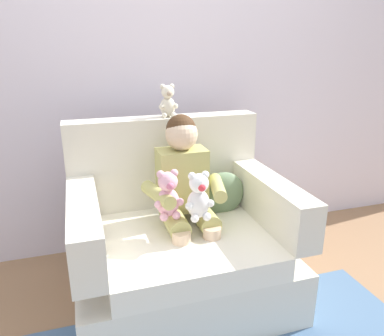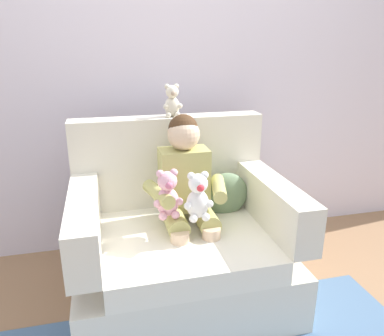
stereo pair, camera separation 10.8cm
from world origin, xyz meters
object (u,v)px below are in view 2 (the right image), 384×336
Objects in this scene: armchair at (180,244)px; throw_pillow at (226,194)px; plush_cream_on_backrest at (172,102)px; seated_child at (187,186)px; plush_pink at (168,195)px; plush_white at (198,197)px.

armchair reaches higher than throw_pillow.
plush_cream_on_backrest is at bearing 143.33° from throw_pillow.
seated_child is at bearing 27.67° from armchair.
seated_child reaches higher than plush_pink.
throw_pillow is (0.25, 0.10, -0.11)m from seated_child.
throw_pillow is (0.29, 0.12, 0.21)m from armchair.
seated_child is at bearing -159.27° from throw_pillow.
armchair is at bearing 126.90° from plush_white.
seated_child is 3.40× the size of plush_white.
seated_child reaches higher than armchair.
seated_child is at bearing 56.65° from plush_pink.
plush_cream_on_backrest is at bearing 110.89° from plush_white.
plush_cream_on_backrest is at bearing 84.92° from armchair.
plush_cream_on_backrest is (0.11, 0.41, 0.39)m from plush_pink.
seated_child is 0.18m from plush_white.
armchair reaches higher than plush_white.
plush_cream_on_backrest is at bearing 87.52° from plush_pink.
armchair is 0.38m from plush_white.
seated_child is at bearing 111.78° from plush_white.
seated_child is 3.34× the size of plush_pink.
throw_pillow is (0.24, 0.28, -0.12)m from plush_white.
plush_pink is 1.33× the size of plush_cream_on_backrest.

